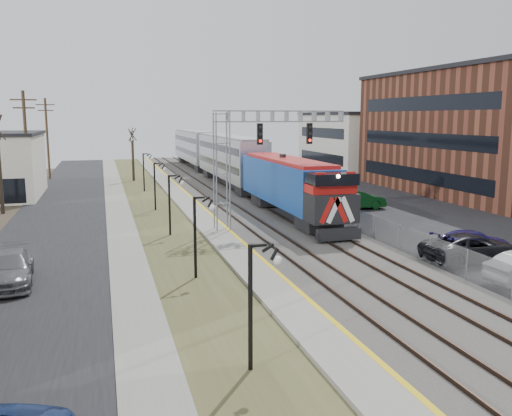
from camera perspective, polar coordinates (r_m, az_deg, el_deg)
name	(u,v)px	position (r m, az deg, el deg)	size (l,w,h in m)	color
street_west	(57,222)	(42.84, -20.17, -1.37)	(7.00, 120.00, 0.04)	black
sidewalk	(120,218)	(42.72, -14.15, -1.07)	(2.00, 120.00, 0.08)	gray
grass_median	(159,217)	(42.90, -10.15, -0.90)	(4.00, 120.00, 0.06)	#474C28
platform	(197,214)	(43.27, -6.20, -0.59)	(2.00, 120.00, 0.24)	gray
ballast_bed	(258,211)	(44.37, 0.18, -0.31)	(8.00, 120.00, 0.20)	#595651
parking_lot	(389,205)	(49.03, 13.78, 0.26)	(16.00, 120.00, 0.04)	black
platform_edge	(208,212)	(43.41, -5.05, -0.38)	(0.24, 120.00, 0.01)	gold
track_near	(234,210)	(43.84, -2.33, -0.21)	(1.58, 120.00, 0.15)	#2D2119
track_far	(275,208)	(44.78, 2.02, 0.00)	(1.58, 120.00, 0.15)	#2D2119
train	(222,159)	(64.01, -3.59, 5.22)	(3.00, 63.05, 5.33)	#124299
signal_gantry	(247,149)	(36.28, -0.98, 6.21)	(9.00, 1.07, 8.15)	gray
lampposts	(194,237)	(26.25, -6.54, -3.06)	(0.14, 62.14, 4.00)	black
fence	(306,200)	(45.59, 5.26, 0.80)	(0.04, 120.00, 1.60)	gray
bare_trees	(44,181)	(46.42, -21.45, 2.71)	(12.30, 42.30, 5.95)	#382D23
car_lot_c	(472,249)	(31.19, 21.80, -3.99)	(2.55, 5.53, 1.54)	black
car_lot_d	(472,243)	(32.89, 21.77, -3.45)	(1.94, 4.77, 1.38)	navy
car_lot_e	(336,197)	(47.98, 8.40, 1.17)	(1.87, 4.65, 1.59)	slate
car_lot_f	(357,200)	(46.28, 10.55, 0.82)	(1.70, 4.86, 1.60)	#0C3F16
car_street_b	(9,269)	(27.67, -24.59, -5.90)	(2.08, 5.13, 1.49)	slate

